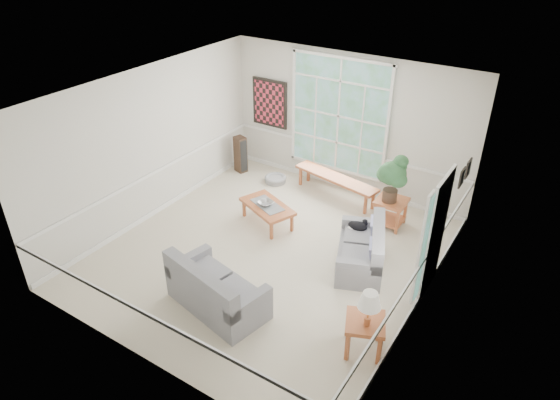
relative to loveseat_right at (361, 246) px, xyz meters
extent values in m
cube|color=beige|center=(-1.52, -0.56, -0.40)|extent=(5.50, 6.00, 0.01)
cube|color=white|center=(-1.52, -0.56, 2.61)|extent=(5.50, 6.00, 0.02)
cube|color=silver|center=(-1.52, 2.44, 1.11)|extent=(5.50, 0.02, 3.00)
cube|color=silver|center=(-1.52, -3.56, 1.11)|extent=(5.50, 0.02, 3.00)
cube|color=silver|center=(-4.27, -0.56, 1.11)|extent=(0.02, 6.00, 3.00)
cube|color=silver|center=(1.23, -0.56, 1.11)|extent=(0.02, 6.00, 3.00)
cube|color=white|center=(-1.72, 2.40, 1.26)|extent=(2.30, 0.08, 2.40)
cube|color=white|center=(1.19, 0.04, 0.66)|extent=(0.08, 0.90, 2.10)
cube|color=white|center=(1.19, -0.59, 0.76)|extent=(0.08, 0.26, 1.90)
cube|color=maroon|center=(-3.47, 2.39, 1.21)|extent=(0.90, 0.06, 1.10)
cube|color=black|center=(1.19, 1.19, 1.16)|extent=(0.04, 0.26, 0.32)
cube|color=black|center=(1.19, 1.59, 1.16)|extent=(0.04, 0.26, 0.32)
cube|color=gray|center=(0.00, 0.00, 0.00)|extent=(1.24, 1.63, 0.78)
cube|color=gray|center=(-1.41, -2.16, 0.04)|extent=(1.74, 1.15, 0.87)
cube|color=#A7542D|center=(-2.10, 0.24, -0.18)|extent=(1.29, 1.01, 0.42)
imported|color=#949599|center=(-2.13, 0.23, 0.08)|extent=(0.43, 0.43, 0.09)
cube|color=#A7542D|center=(-1.47, 1.94, -0.16)|extent=(2.04, 0.78, 0.47)
cube|color=#A7542D|center=(-0.05, 1.49, -0.11)|extent=(0.59, 0.59, 0.57)
cube|color=#A7542D|center=(0.88, -1.77, -0.12)|extent=(0.71, 0.71, 0.55)
cylinder|color=gray|center=(-2.92, 1.79, -0.32)|extent=(0.53, 0.53, 0.14)
cube|color=#372519|center=(-3.92, 1.81, 0.04)|extent=(0.32, 0.29, 0.87)
ellipsoid|color=black|center=(-0.27, 0.44, 0.09)|extent=(0.44, 0.42, 0.17)
camera|label=1|loc=(2.62, -6.65, 5.04)|focal=32.00mm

